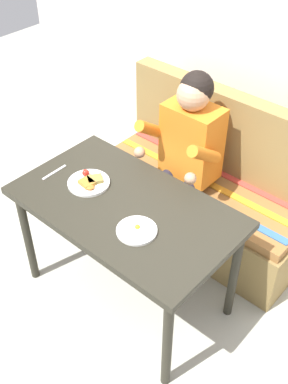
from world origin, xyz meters
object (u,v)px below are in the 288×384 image
(table, at_px, (125,216))
(plate_eggs, at_px, (137,230))
(person, at_px, (184,149))
(couch, at_px, (205,193))
(fork, at_px, (54,172))
(plate_breakfast, at_px, (89,182))

(table, relative_size, plate_eggs, 5.94)
(table, height_order, person, person)
(table, xyz_separation_m, couch, (0.00, 0.76, -0.32))
(person, relative_size, fork, 7.13)
(couch, distance_m, person, 0.45)
(person, bearing_deg, couch, 69.07)
(couch, bearing_deg, table, -90.00)
(plate_breakfast, height_order, fork, plate_breakfast)
(plate_breakfast, distance_m, plate_eggs, 0.46)
(couch, distance_m, plate_eggs, 0.98)
(table, relative_size, fork, 7.06)
(table, xyz_separation_m, plate_breakfast, (-0.26, -0.01, 0.10))
(plate_breakfast, bearing_deg, fork, -165.08)
(couch, xyz_separation_m, plate_eggs, (0.18, -0.87, 0.41))
(table, height_order, plate_eggs, plate_eggs)
(couch, bearing_deg, fork, -120.25)
(couch, height_order, plate_breakfast, couch)
(plate_eggs, bearing_deg, person, 109.61)
(plate_eggs, height_order, fork, plate_eggs)
(person, relative_size, plate_breakfast, 5.23)
(table, bearing_deg, fork, -172.08)
(person, bearing_deg, table, -83.53)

